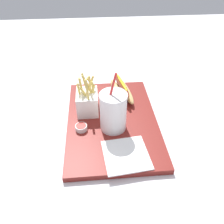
# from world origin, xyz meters

# --- Properties ---
(ground_plane) EXTENTS (2.40, 2.40, 0.02)m
(ground_plane) POSITION_xyz_m (0.00, 0.00, -0.01)
(ground_plane) COLOR silver
(food_tray) EXTENTS (0.46, 0.31, 0.02)m
(food_tray) POSITION_xyz_m (0.00, 0.00, 0.01)
(food_tray) COLOR maroon
(food_tray) RESTS_ON ground_plane
(soda_cup) EXTENTS (0.09, 0.09, 0.20)m
(soda_cup) POSITION_xyz_m (-0.04, 0.00, 0.09)
(soda_cup) COLOR white
(soda_cup) RESTS_ON food_tray
(fries_basket) EXTENTS (0.09, 0.08, 0.14)m
(fries_basket) POSITION_xyz_m (0.05, 0.08, 0.06)
(fries_basket) COLOR white
(fries_basket) RESTS_ON food_tray
(hot_dog_1) EXTENTS (0.19, 0.09, 0.06)m
(hot_dog_1) POSITION_xyz_m (0.14, -0.05, 0.04)
(hot_dog_1) COLOR tan
(hot_dog_1) RESTS_ON food_tray
(ketchup_cup_1) EXTENTS (0.04, 0.04, 0.02)m
(ketchup_cup_1) POSITION_xyz_m (-0.05, 0.11, 0.03)
(ketchup_cup_1) COLOR white
(ketchup_cup_1) RESTS_ON food_tray
(napkin_stack) EXTENTS (0.14, 0.14, 0.00)m
(napkin_stack) POSITION_xyz_m (-0.17, -0.03, 0.02)
(napkin_stack) COLOR white
(napkin_stack) RESTS_ON food_tray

